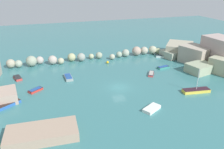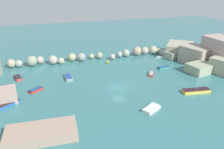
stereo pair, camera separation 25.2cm
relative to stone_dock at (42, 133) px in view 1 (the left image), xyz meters
name	(u,v)px [view 1 (the left image)]	position (x,y,z in m)	size (l,w,h in m)	color
cove_water	(119,87)	(15.20, 11.69, -0.69)	(160.00, 160.00, 0.00)	#387679
cliff_headland_right	(213,55)	(42.89, 17.73, 1.57)	(22.67, 26.27, 7.10)	#AAA28A
rock_breakwater	(90,56)	(13.39, 30.17, 0.41)	(41.99, 3.95, 2.66)	#A59D85
stone_dock	(42,133)	(0.00, 0.00, 0.00)	(9.61, 4.52, 1.37)	tan
channel_buoy	(108,62)	(17.08, 26.02, -0.35)	(0.68, 0.68, 0.68)	gold
moored_boat_0	(18,78)	(-4.51, 22.35, -0.41)	(2.04, 3.08, 0.56)	#CA3E3B
moored_boat_1	(163,67)	(29.12, 18.54, -0.42)	(3.20, 1.67, 0.52)	teal
moored_boat_2	(196,90)	(28.69, 5.21, -0.34)	(5.44, 2.21, 4.73)	yellow
moored_boat_3	(36,90)	(-0.82, 15.04, -0.43)	(2.91, 2.58, 0.49)	red
moored_boat_4	(152,109)	(17.54, 1.89, -0.42)	(3.62, 3.01, 0.54)	white
moored_boat_5	(68,77)	(6.08, 19.31, -0.40)	(1.67, 3.75, 0.60)	#8B9896
moored_boat_6	(151,74)	(24.44, 15.76, -0.45)	(2.56, 3.20, 0.46)	#C73F3B
moored_boat_7	(9,105)	(-5.25, 10.49, -0.38)	(4.00, 3.22, 0.61)	#2A5CAD
moored_boat_8	(163,56)	(33.19, 26.14, -0.39)	(3.64, 2.97, 0.60)	white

